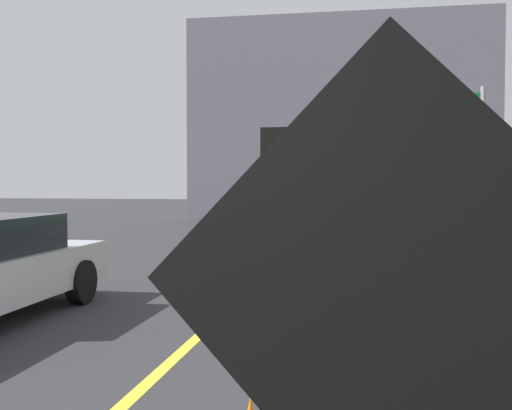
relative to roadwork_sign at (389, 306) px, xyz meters
name	(u,v)px	position (x,y,z in m)	size (l,w,h in m)	color
lane_center_stripe	(169,363)	(-2.03, 4.06, -1.47)	(0.14, 36.00, 0.01)	yellow
roadwork_sign	(389,306)	(0.00, 0.00, 0.00)	(1.61, 0.30, 2.33)	#593819
arrow_board_trailer	(310,267)	(-0.95, 7.86, -0.99)	(1.60, 1.85, 2.70)	orange
box_truck	(417,185)	(1.10, 13.29, 0.28)	(2.75, 7.14, 3.19)	black
highway_guide_sign	(458,134)	(2.93, 19.95, 1.95)	(2.79, 0.18, 5.00)	gray
far_building_block	(342,124)	(-1.39, 30.06, 3.26)	(14.22, 7.24, 9.46)	slate
traffic_cone_mid_lane	(288,327)	(-0.86, 4.34, -1.12)	(0.36, 0.36, 0.72)	black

